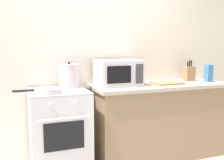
{
  "coord_description": "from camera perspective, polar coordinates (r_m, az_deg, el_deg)",
  "views": [
    {
      "loc": [
        -0.78,
        -2.15,
        1.39
      ],
      "look_at": [
        0.25,
        0.6,
        1.0
      ],
      "focal_mm": 42.32,
      "sensor_mm": 36.0,
      "label": 1
    }
  ],
  "objects": [
    {
      "name": "microwave",
      "position": [
        3.07,
        1.34,
        1.57
      ],
      "size": [
        0.5,
        0.37,
        0.3
      ],
      "color": "silver",
      "rests_on": "countertop_right"
    },
    {
      "name": "stove",
      "position": [
        2.94,
        -11.32,
        -11.05
      ],
      "size": [
        0.6,
        0.64,
        0.92
      ],
      "color": "silver",
      "rests_on": "ground_plane"
    },
    {
      "name": "back_wall",
      "position": [
        3.31,
        -1.51,
        5.12
      ],
      "size": [
        4.4,
        0.1,
        2.5
      ],
      "primitive_type": "cube",
      "color": "silver",
      "rests_on": "ground_plane"
    },
    {
      "name": "countertop_right",
      "position": [
        3.28,
        10.51,
        -1.17
      ],
      "size": [
        1.7,
        0.6,
        0.04
      ],
      "primitive_type": "cube",
      "color": "#ADA393",
      "rests_on": "lower_cabinet_right"
    },
    {
      "name": "lower_cabinet_right",
      "position": [
        3.38,
        10.32,
        -8.91
      ],
      "size": [
        1.64,
        0.56,
        0.88
      ],
      "primitive_type": "cube",
      "color": "#8C7051",
      "rests_on": "ground_plane"
    },
    {
      "name": "cutting_board",
      "position": [
        3.29,
        11.67,
        -0.64
      ],
      "size": [
        0.36,
        0.26,
        0.02
      ],
      "primitive_type": "cube",
      "color": "#997047",
      "rests_on": "countertop_right"
    },
    {
      "name": "frying_pan",
      "position": [
        2.68,
        -13.78,
        -2.2
      ],
      "size": [
        0.47,
        0.27,
        0.05
      ],
      "color": "silver",
      "rests_on": "stove"
    },
    {
      "name": "stock_pot",
      "position": [
        2.97,
        -9.21,
        0.9
      ],
      "size": [
        0.32,
        0.23,
        0.29
      ],
      "color": "silver",
      "rests_on": "stove"
    },
    {
      "name": "pasta_box",
      "position": [
        3.61,
        20.13,
        1.37
      ],
      "size": [
        0.08,
        0.08,
        0.22
      ],
      "primitive_type": "cube",
      "color": "teal",
      "rests_on": "countertop_right"
    },
    {
      "name": "knife_block",
      "position": [
        3.64,
        16.32,
        1.38
      ],
      "size": [
        0.13,
        0.1,
        0.27
      ],
      "color": "#997047",
      "rests_on": "countertop_right"
    }
  ]
}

